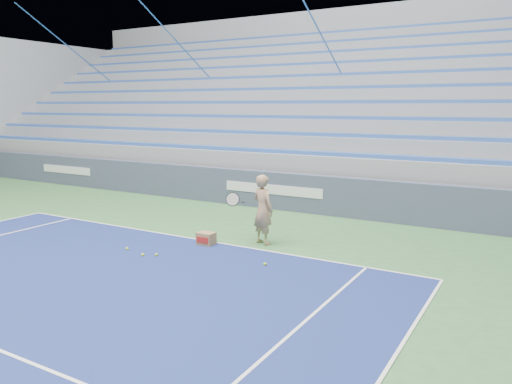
# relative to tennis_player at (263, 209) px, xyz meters

# --- Properties ---
(sponsor_barrier) EXTENTS (30.00, 0.32, 1.10)m
(sponsor_barrier) POSITION_rel_tennis_player_xyz_m (-1.57, 3.52, -0.23)
(sponsor_barrier) COLOR #3E465F
(sponsor_barrier) RESTS_ON ground
(bleachers) EXTENTS (31.00, 9.15, 7.30)m
(bleachers) POSITION_rel_tennis_player_xyz_m (-1.58, 9.24, 1.58)
(bleachers) COLOR gray
(bleachers) RESTS_ON ground
(tennis_player) EXTENTS (0.93, 0.89, 1.56)m
(tennis_player) POSITION_rel_tennis_player_xyz_m (0.00, 0.00, 0.00)
(tennis_player) COLOR tan
(tennis_player) RESTS_ON ground
(ball_box) EXTENTS (0.38, 0.30, 0.28)m
(ball_box) POSITION_rel_tennis_player_xyz_m (-1.03, -0.71, -0.64)
(ball_box) COLOR olive
(ball_box) RESTS_ON ground
(tennis_ball_0) EXTENTS (0.07, 0.07, 0.07)m
(tennis_ball_0) POSITION_rel_tennis_player_xyz_m (-2.24, -1.90, -0.75)
(tennis_ball_0) COLOR #B8DD2D
(tennis_ball_0) RESTS_ON ground
(tennis_ball_1) EXTENTS (0.07, 0.07, 0.07)m
(tennis_ball_1) POSITION_rel_tennis_player_xyz_m (0.81, -1.33, -0.75)
(tennis_ball_1) COLOR #B8DD2D
(tennis_ball_1) RESTS_ON ground
(tennis_ball_2) EXTENTS (0.07, 0.07, 0.07)m
(tennis_ball_2) POSITION_rel_tennis_player_xyz_m (-1.64, -2.07, -0.75)
(tennis_ball_2) COLOR #B8DD2D
(tennis_ball_2) RESTS_ON ground
(tennis_ball_3) EXTENTS (0.07, 0.07, 0.07)m
(tennis_ball_3) POSITION_rel_tennis_player_xyz_m (-1.40, -1.93, -0.75)
(tennis_ball_3) COLOR #B8DD2D
(tennis_ball_3) RESTS_ON ground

